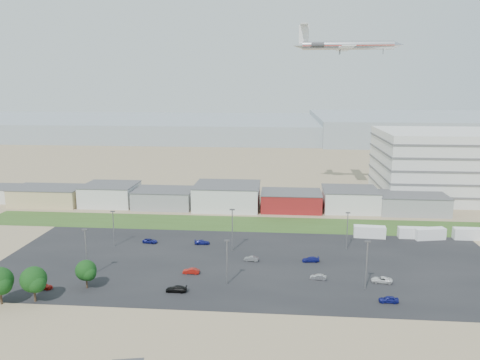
# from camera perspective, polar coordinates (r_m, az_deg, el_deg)

# --- Properties ---
(ground) EXTENTS (700.00, 700.00, 0.00)m
(ground) POSITION_cam_1_polar(r_m,az_deg,el_deg) (95.79, -2.90, -14.36)
(ground) COLOR #837253
(ground) RESTS_ON ground
(parking_lot) EXTENTS (120.00, 50.00, 0.01)m
(parking_lot) POSITION_cam_1_polar(r_m,az_deg,el_deg) (113.54, 1.04, -10.07)
(parking_lot) COLOR black
(parking_lot) RESTS_ON ground
(grass_strip) EXTENTS (160.00, 16.00, 0.02)m
(grass_strip) POSITION_cam_1_polar(r_m,az_deg,el_deg) (144.06, -0.06, -5.34)
(grass_strip) COLOR #334E1D
(grass_strip) RESTS_ON ground
(hills_backdrop) EXTENTS (700.00, 200.00, 9.00)m
(hills_backdrop) POSITION_cam_1_polar(r_m,az_deg,el_deg) (403.02, 9.01, 6.06)
(hills_backdrop) COLOR gray
(hills_backdrop) RESTS_ON ground
(building_row) EXTENTS (170.00, 20.00, 8.00)m
(building_row) POSITION_cam_1_polar(r_m,az_deg,el_deg) (163.46, -5.41, -1.90)
(building_row) COLOR silver
(building_row) RESTS_ON ground
(box_trailer_a) EXTENTS (8.76, 3.29, 3.22)m
(box_trailer_a) POSITION_cam_1_polar(r_m,az_deg,el_deg) (136.00, 15.51, -6.10)
(box_trailer_a) COLOR silver
(box_trailer_a) RESTS_ON ground
(box_trailer_b) EXTENTS (7.97, 2.53, 2.99)m
(box_trailer_b) POSITION_cam_1_polar(r_m,az_deg,el_deg) (139.25, 20.33, -6.04)
(box_trailer_b) COLOR silver
(box_trailer_b) RESTS_ON ground
(box_trailer_c) EXTENTS (8.77, 4.37, 3.15)m
(box_trailer_c) POSITION_cam_1_polar(r_m,az_deg,el_deg) (139.75, 22.12, -6.08)
(box_trailer_c) COLOR silver
(box_trailer_c) RESTS_ON ground
(box_trailer_d) EXTENTS (8.34, 2.67, 3.12)m
(box_trailer_d) POSITION_cam_1_polar(r_m,az_deg,el_deg) (144.13, 26.15, -5.90)
(box_trailer_d) COLOR silver
(box_trailer_d) RESTS_ON ground
(tree_right) EXTENTS (5.41, 5.41, 8.11)m
(tree_right) POSITION_cam_1_polar(r_m,az_deg,el_deg) (101.57, -23.85, -11.32)
(tree_right) COLOR black
(tree_right) RESTS_ON ground
(tree_near) EXTENTS (4.63, 4.63, 6.95)m
(tree_near) POSITION_cam_1_polar(r_m,az_deg,el_deg) (104.22, -18.26, -10.66)
(tree_near) COLOR black
(tree_near) RESTS_ON ground
(lightpole_front_l) EXTENTS (1.29, 0.54, 10.98)m
(lightpole_front_l) POSITION_cam_1_polar(r_m,az_deg,el_deg) (109.33, -18.22, -8.47)
(lightpole_front_l) COLOR slate
(lightpole_front_l) RESTS_ON ground
(lightpole_front_m) EXTENTS (1.16, 0.48, 9.86)m
(lightpole_front_m) POSITION_cam_1_polar(r_m,az_deg,el_deg) (100.48, -1.60, -10.00)
(lightpole_front_m) COLOR slate
(lightpole_front_m) RESTS_ON ground
(lightpole_front_r) EXTENTS (1.23, 0.51, 10.50)m
(lightpole_front_r) POSITION_cam_1_polar(r_m,az_deg,el_deg) (101.46, 15.16, -10.01)
(lightpole_front_r) COLOR slate
(lightpole_front_r) RESTS_ON ground
(lightpole_back_l) EXTENTS (1.13, 0.47, 9.57)m
(lightpole_back_l) POSITION_cam_1_polar(r_m,az_deg,el_deg) (127.68, -15.15, -5.74)
(lightpole_back_l) COLOR slate
(lightpole_back_l) RESTS_ON ground
(lightpole_back_m) EXTENTS (1.30, 0.54, 11.01)m
(lightpole_back_m) POSITION_cam_1_polar(r_m,az_deg,el_deg) (119.79, -0.95, -6.11)
(lightpole_back_m) COLOR slate
(lightpole_back_m) RESTS_ON ground
(lightpole_back_r) EXTENTS (1.16, 0.48, 9.88)m
(lightpole_back_r) POSITION_cam_1_polar(r_m,az_deg,el_deg) (124.01, 12.93, -6.07)
(lightpole_back_r) COLOR slate
(lightpole_back_r) RESTS_ON ground
(airliner) EXTENTS (40.30, 27.99, 11.72)m
(airliner) POSITION_cam_1_polar(r_m,az_deg,el_deg) (179.85, 12.99, 15.72)
(airliner) COLOR silver
(parked_car_0) EXTENTS (4.59, 2.46, 1.22)m
(parked_car_0) POSITION_cam_1_polar(r_m,az_deg,el_deg) (107.34, 16.88, -11.56)
(parked_car_0) COLOR silver
(parked_car_0) RESTS_ON ground
(parked_car_1) EXTENTS (3.62, 1.55, 1.16)m
(parked_car_1) POSITION_cam_1_polar(r_m,az_deg,el_deg) (105.74, 9.51, -11.58)
(parked_car_1) COLOR #A5A5AA
(parked_car_1) RESTS_ON ground
(parked_car_2) EXTENTS (3.81, 1.57, 1.29)m
(parked_car_2) POSITION_cam_1_polar(r_m,az_deg,el_deg) (98.65, 17.65, -13.70)
(parked_car_2) COLOR navy
(parked_car_2) RESTS_ON ground
(parked_car_3) EXTENTS (4.43, 1.88, 1.27)m
(parked_car_3) POSITION_cam_1_polar(r_m,az_deg,el_deg) (99.51, -7.77, -13.02)
(parked_car_3) COLOR black
(parked_car_3) RESTS_ON ground
(parked_car_4) EXTENTS (3.80, 1.35, 1.25)m
(parked_car_4) POSITION_cam_1_polar(r_m,az_deg,el_deg) (107.87, -5.98, -10.98)
(parked_car_4) COLOR maroon
(parked_car_4) RESTS_ON ground
(parked_car_6) EXTENTS (4.20, 2.10, 1.17)m
(parked_car_6) POSITION_cam_1_polar(r_m,az_deg,el_deg) (126.31, -4.64, -7.56)
(parked_car_6) COLOR navy
(parked_car_6) RESTS_ON ground
(parked_car_7) EXTENTS (3.65, 1.70, 1.16)m
(parked_car_7) POSITION_cam_1_polar(r_m,az_deg,el_deg) (114.57, 1.39, -9.56)
(parked_car_7) COLOR #595B5E
(parked_car_7) RESTS_ON ground
(parked_car_9) EXTENTS (4.19, 2.35, 1.11)m
(parked_car_9) POSITION_cam_1_polar(r_m,az_deg,el_deg) (129.20, -10.91, -7.31)
(parked_car_9) COLOR navy
(parked_car_9) RESTS_ON ground
(parked_car_10) EXTENTS (4.07, 1.85, 1.16)m
(parked_car_10) POSITION_cam_1_polar(r_m,az_deg,el_deg) (108.12, -22.88, -11.84)
(parked_car_10) COLOR maroon
(parked_car_10) RESTS_ON ground
(parked_car_12) EXTENTS (4.24, 2.02, 1.19)m
(parked_car_12) POSITION_cam_1_polar(r_m,az_deg,el_deg) (115.30, 8.59, -9.55)
(parked_car_12) COLOR navy
(parked_car_12) RESTS_ON ground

